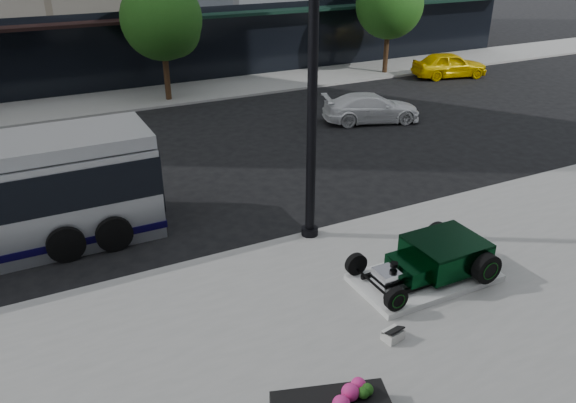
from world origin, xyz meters
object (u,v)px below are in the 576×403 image
hot_rod (438,256)px  white_sedan (371,108)px  lamppost (312,98)px  yellow_taxi (450,65)px

hot_rod → white_sedan: (5.78, 11.17, -0.08)m
lamppost → white_sedan: bearing=46.8°
lamppost → hot_rod: bearing=-62.0°
lamppost → yellow_taxi: (16.22, 12.88, -3.22)m
white_sedan → yellow_taxi: bearing=-42.7°
yellow_taxi → white_sedan: bearing=132.7°
white_sedan → lamppost: bearing=154.8°
hot_rod → yellow_taxi: size_ratio=0.76×
yellow_taxi → hot_rod: bearing=151.4°
lamppost → white_sedan: size_ratio=1.94×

